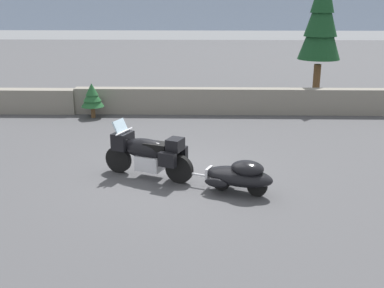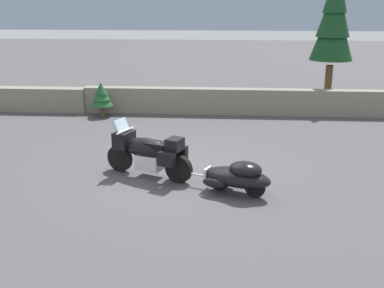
{
  "view_description": "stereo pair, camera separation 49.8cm",
  "coord_description": "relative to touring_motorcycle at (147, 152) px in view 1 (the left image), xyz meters",
  "views": [
    {
      "loc": [
        0.75,
        -10.44,
        4.03
      ],
      "look_at": [
        0.5,
        -0.29,
        0.85
      ],
      "focal_mm": 42.93,
      "sensor_mm": 36.0,
      "label": 1
    },
    {
      "loc": [
        1.25,
        -10.42,
        4.03
      ],
      "look_at": [
        0.5,
        -0.29,
        0.85
      ],
      "focal_mm": 42.93,
      "sensor_mm": 36.0,
      "label": 2
    }
  ],
  "objects": [
    {
      "name": "stone_guard_wall",
      "position": [
        0.26,
        6.49,
        -0.16
      ],
      "size": [
        24.0,
        0.59,
        0.95
      ],
      "color": "slate",
      "rests_on": "ground"
    },
    {
      "name": "pine_tree_tall",
      "position": [
        5.94,
        8.6,
        2.78
      ],
      "size": [
        1.68,
        1.68,
        5.44
      ],
      "color": "brown",
      "rests_on": "ground"
    },
    {
      "name": "car_shaped_trailer",
      "position": [
        2.11,
        -0.89,
        -0.21
      ],
      "size": [
        2.17,
        1.23,
        0.76
      ],
      "color": "black",
      "rests_on": "ground"
    },
    {
      "name": "touring_motorcycle",
      "position": [
        0.0,
        0.0,
        0.0
      ],
      "size": [
        2.18,
        1.26,
        1.33
      ],
      "color": "black",
      "rests_on": "ground"
    },
    {
      "name": "ground_plane",
      "position": [
        0.55,
        0.25,
        -0.62
      ],
      "size": [
        80.0,
        80.0,
        0.0
      ],
      "primitive_type": "plane",
      "color": "#424244"
    },
    {
      "name": "pine_sapling_near",
      "position": [
        -2.66,
        5.8,
        0.16
      ],
      "size": [
        0.82,
        0.82,
        1.24
      ],
      "color": "brown",
      "rests_on": "ground"
    }
  ]
}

